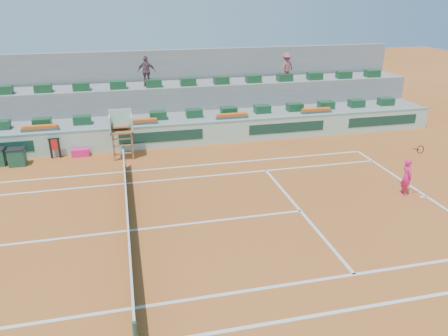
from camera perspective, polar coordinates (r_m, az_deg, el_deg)
The scene contains 17 objects.
ground at distance 15.73m, azimuth -12.30°, elevation -8.01°, with size 90.00×90.00×0.00m, color #AA5421.
seating_tier_lower at distance 25.41m, azimuth -13.20°, elevation 5.18°, with size 36.00×4.00×1.20m, color gray.
seating_tier_upper at distance 26.77m, azimuth -13.39°, elevation 7.58°, with size 36.00×2.40×2.60m, color gray.
stadium_back_wall at distance 28.13m, azimuth -13.60°, elevation 10.14°, with size 36.00×0.40×4.40m, color gray.
player_bag at distance 23.17m, azimuth -18.24°, elevation 1.92°, with size 0.86×0.38×0.38m, color #FF217C.
spectator_mid at distance 26.01m, azimuth -10.08°, elevation 12.33°, with size 1.02×0.43×1.74m, color #6E4956.
spectator_right at distance 27.68m, azimuth 8.15°, elevation 12.95°, with size 1.08×0.62×1.68m, color #A6535E.
court_lines at distance 15.73m, azimuth -12.30°, elevation -7.99°, with size 23.89×11.09×0.01m.
tennis_net at distance 15.48m, azimuth -12.46°, elevation -6.32°, with size 0.10×11.97×1.10m.
advertising_hoarding at distance 23.29m, azimuth -13.05°, elevation 3.74°, with size 36.00×0.34×1.26m.
umpire_chair at distance 22.07m, azimuth -13.26°, elevation 5.18°, with size 1.10×0.90×2.40m.
seat_row_lower at distance 24.32m, azimuth -13.33°, elevation 6.43°, with size 32.90×0.60×0.44m.
seat_row_upper at distance 25.85m, azimuth -13.67°, elevation 10.52°, with size 32.90×0.60×0.44m.
flower_planters at distance 23.63m, azimuth -16.92°, elevation 5.39°, with size 26.80×0.36×0.28m.
drink_cooler_a at distance 23.01m, azimuth -25.42°, elevation 1.32°, with size 0.78×0.68×0.84m.
towel_rack at distance 23.22m, azimuth -21.24°, elevation 2.64°, with size 0.56×0.09×1.03m.
tennis_player at distance 19.19m, azimuth 22.76°, elevation -1.01°, with size 0.43×0.86×2.28m.
Camera 1 is at (0.18, -13.67, 7.78)m, focal length 35.00 mm.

